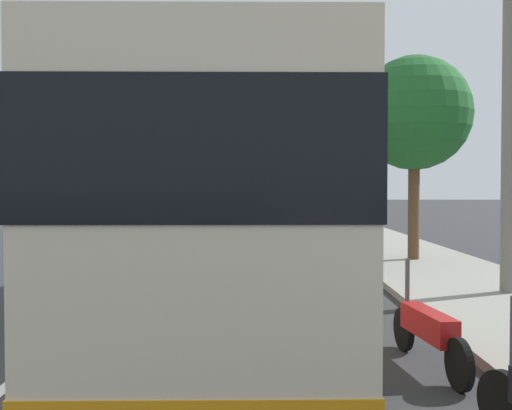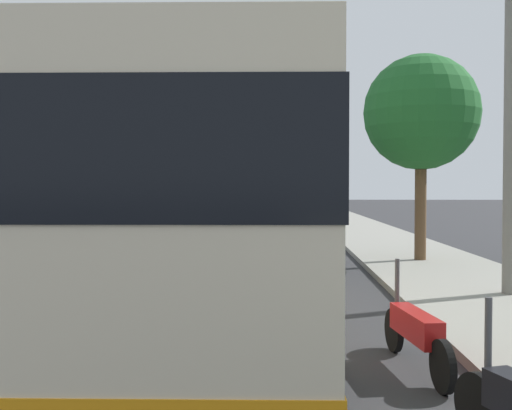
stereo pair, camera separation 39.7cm
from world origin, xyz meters
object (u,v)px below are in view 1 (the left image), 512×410
motorcycle_nearest_curb (428,331)px  utility_pole (510,120)px  car_oncoming (256,216)px  car_behind_bus (246,211)px  coach_bus (227,200)px  car_side_street (195,211)px  roadside_tree_mid_block (414,114)px  car_far_distant (255,222)px

motorcycle_nearest_curb → utility_pole: bearing=-39.3°
car_oncoming → utility_pole: 19.71m
car_behind_bus → utility_pole: size_ratio=0.64×
coach_bus → car_behind_bus: 26.95m
coach_bus → car_side_street: coach_bus is taller
car_behind_bus → roadside_tree_mid_block: roadside_tree_mid_block is taller
coach_bus → roadside_tree_mid_block: roadside_tree_mid_block is taller
motorcycle_nearest_curb → car_side_street: car_side_street is taller
car_side_street → coach_bus: bearing=9.5°
roadside_tree_mid_block → car_far_distant: bearing=28.3°
car_behind_bus → car_far_distant: bearing=179.0°
car_oncoming → car_side_street: 9.13m
utility_pole → car_far_distant: bearing=20.0°
motorcycle_nearest_curb → utility_pole: size_ratio=0.31×
car_oncoming → car_behind_bus: (6.80, 0.69, 0.00)m
car_oncoming → car_behind_bus: size_ratio=1.04×
car_side_street → roadside_tree_mid_block: 23.58m
motorcycle_nearest_curb → roadside_tree_mid_block: roadside_tree_mid_block is taller
car_far_distant → roadside_tree_mid_block: size_ratio=0.77×
car_oncoming → car_side_street: car_oncoming is taller
motorcycle_nearest_curb → car_oncoming: (23.30, 2.37, 0.28)m
motorcycle_nearest_curb → car_far_distant: 18.55m
coach_bus → motorcycle_nearest_curb: bearing=-142.4°
coach_bus → utility_pole: utility_pole is taller
car_behind_bus → utility_pole: utility_pole is taller
motorcycle_nearest_curb → car_side_street: size_ratio=0.54×
motorcycle_nearest_curb → car_far_distant: size_ratio=0.48×
motorcycle_nearest_curb → car_far_distant: bearing=-0.4°
coach_bus → car_side_street: (28.33, 3.80, -1.24)m
car_oncoming → utility_pole: size_ratio=0.67×
car_far_distant → car_side_street: size_ratio=1.14×
car_side_street → motorcycle_nearest_curb: bearing=13.4°
car_far_distant → car_side_street: car_far_distant is taller
motorcycle_nearest_curb → coach_bus: bearing=31.5°
motorcycle_nearest_curb → car_behind_bus: bearing=-1.8°
car_behind_bus → car_oncoming: bearing=-178.8°
car_far_distant → roadside_tree_mid_block: bearing=-154.3°
car_oncoming → utility_pole: bearing=-163.8°
motorcycle_nearest_curb → car_far_distant: car_far_distant is taller
car_far_distant → car_behind_bus: (11.70, 0.74, 0.01)m
utility_pole → roadside_tree_mid_block: bearing=5.0°
motorcycle_nearest_curb → car_oncoming: 23.42m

